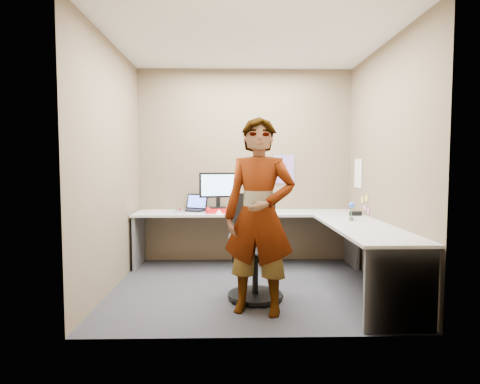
{
  "coord_description": "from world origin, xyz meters",
  "views": [
    {
      "loc": [
        -0.19,
        -4.38,
        1.37
      ],
      "look_at": [
        -0.09,
        0.25,
        1.05
      ],
      "focal_mm": 30.0,
      "sensor_mm": 36.0,
      "label": 1
    }
  ],
  "objects_px": {
    "desk": "(284,229)",
    "monitor": "(218,187)",
    "person": "(259,216)",
    "office_chair": "(255,256)"
  },
  "relations": [
    {
      "from": "office_chair",
      "to": "person",
      "type": "distance_m",
      "value": 0.63
    },
    {
      "from": "office_chair",
      "to": "desk",
      "type": "bearing_deg",
      "value": 63.12
    },
    {
      "from": "person",
      "to": "office_chair",
      "type": "bearing_deg",
      "value": 107.03
    },
    {
      "from": "desk",
      "to": "office_chair",
      "type": "distance_m",
      "value": 0.83
    },
    {
      "from": "desk",
      "to": "monitor",
      "type": "distance_m",
      "value": 1.07
    },
    {
      "from": "monitor",
      "to": "office_chair",
      "type": "relative_size",
      "value": 0.47
    },
    {
      "from": "monitor",
      "to": "office_chair",
      "type": "bearing_deg",
      "value": -81.35
    },
    {
      "from": "desk",
      "to": "person",
      "type": "height_order",
      "value": "person"
    },
    {
      "from": "desk",
      "to": "monitor",
      "type": "relative_size",
      "value": 6.03
    },
    {
      "from": "person",
      "to": "monitor",
      "type": "bearing_deg",
      "value": 120.12
    }
  ]
}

